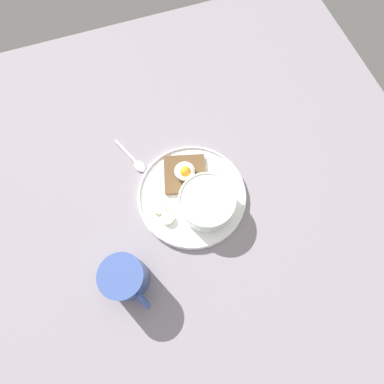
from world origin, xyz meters
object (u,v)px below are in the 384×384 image
at_px(toast_slice, 183,175).
at_px(poached_egg, 183,172).
at_px(banana_slice_front, 159,207).
at_px(coffee_mug, 125,278).
at_px(spoon, 134,160).
at_px(banana_slice_left, 168,218).
at_px(oatmeal_bowl, 207,203).

relative_size(toast_slice, poached_egg, 2.49).
height_order(poached_egg, banana_slice_front, poached_egg).
relative_size(coffee_mug, spoon, 1.08).
height_order(poached_egg, banana_slice_left, poached_egg).
bearing_deg(coffee_mug, toast_slice, -134.14).
xyz_separation_m(oatmeal_bowl, banana_slice_left, (0.09, 0.00, -0.02)).
bearing_deg(oatmeal_bowl, banana_slice_front, -16.31).
height_order(coffee_mug, spoon, coffee_mug).
bearing_deg(oatmeal_bowl, coffee_mug, 25.25).
bearing_deg(banana_slice_left, banana_slice_front, -71.08).
distance_m(poached_egg, banana_slice_front, 0.10).
distance_m(toast_slice, coffee_mug, 0.27).
height_order(poached_egg, spoon, poached_egg).
relative_size(banana_slice_front, coffee_mug, 0.39).
bearing_deg(toast_slice, banana_slice_left, 53.84).
bearing_deg(toast_slice, coffee_mug, 45.86).
distance_m(oatmeal_bowl, banana_slice_front, 0.11).
relative_size(banana_slice_front, banana_slice_left, 1.10).
height_order(toast_slice, banana_slice_front, banana_slice_front).
bearing_deg(spoon, banana_slice_left, 101.62).
xyz_separation_m(poached_egg, coffee_mug, (0.19, 0.19, 0.01)).
height_order(oatmeal_bowl, coffee_mug, coffee_mug).
bearing_deg(poached_egg, banana_slice_front, 37.01).
relative_size(oatmeal_bowl, poached_egg, 2.63).
xyz_separation_m(banana_slice_front, coffee_mug, (0.11, 0.13, 0.03)).
xyz_separation_m(toast_slice, poached_egg, (-0.00, 0.00, 0.02)).
height_order(oatmeal_bowl, banana_slice_front, oatmeal_bowl).
height_order(banana_slice_left, spoon, banana_slice_left).
xyz_separation_m(poached_egg, banana_slice_front, (0.08, 0.06, -0.02)).
bearing_deg(banana_slice_front, toast_slice, -142.18).
height_order(toast_slice, spoon, toast_slice).
relative_size(oatmeal_bowl, banana_slice_front, 2.72).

